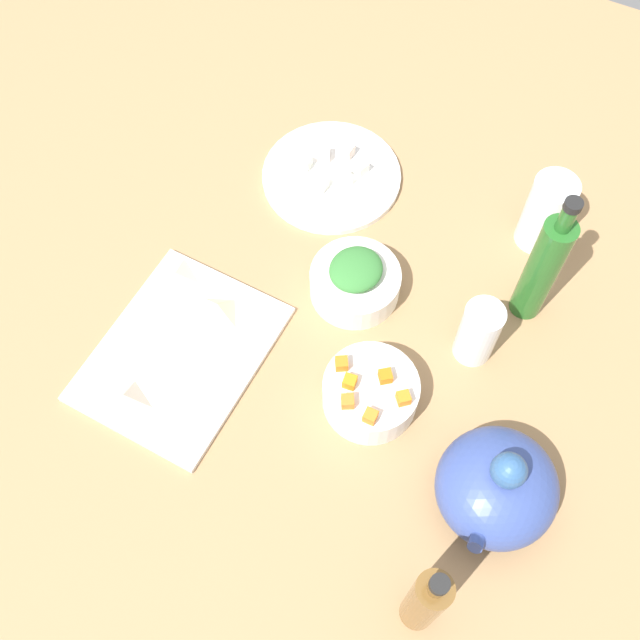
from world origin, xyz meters
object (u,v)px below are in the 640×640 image
(bowl_carrots, at_px, (370,393))
(bottle_1, at_px, (425,601))
(bottle_0, at_px, (543,268))
(teapot, at_px, (497,487))
(cutting_board, at_px, (181,353))
(bowl_greens, at_px, (355,283))
(plate_tofu, at_px, (331,176))
(drinking_glass_1, at_px, (478,332))
(drinking_glass_0, at_px, (546,212))

(bowl_carrots, distance_m, bottle_1, 0.31)
(bowl_carrots, relative_size, bottle_0, 0.52)
(bottle_1, bearing_deg, teapot, 170.17)
(cutting_board, bearing_deg, bowl_greens, 139.26)
(plate_tofu, bearing_deg, teapot, 47.34)
(cutting_board, relative_size, drinking_glass_1, 2.54)
(bowl_greens, xyz_separation_m, bottle_1, (0.41, 0.28, 0.07))
(bowl_greens, relative_size, bottle_1, 0.63)
(teapot, xyz_separation_m, drinking_glass_1, (-0.21, -0.11, 0.00))
(teapot, bearing_deg, cutting_board, -89.96)
(cutting_board, xyz_separation_m, bowl_greens, (-0.22, 0.19, 0.02))
(bowl_greens, distance_m, bottle_0, 0.29)
(teapot, bearing_deg, drinking_glass_1, -153.04)
(cutting_board, relative_size, bottle_0, 1.10)
(bowl_greens, bearing_deg, drinking_glass_0, 135.25)
(bowl_greens, distance_m, drinking_glass_0, 0.33)
(plate_tofu, distance_m, drinking_glass_0, 0.37)
(bowl_carrots, bearing_deg, cutting_board, -78.43)
(bottle_0, height_order, bottle_1, bottle_0)
(bowl_greens, height_order, teapot, teapot)
(cutting_board, height_order, bowl_greens, bowl_greens)
(bowl_carrots, height_order, bottle_1, bottle_1)
(bottle_0, xyz_separation_m, bottle_1, (0.50, 0.03, -0.02))
(bottle_0, bearing_deg, plate_tofu, -103.60)
(bowl_carrots, relative_size, bottle_1, 0.62)
(bowl_greens, distance_m, teapot, 0.38)
(drinking_glass_0, bearing_deg, bottle_1, 4.79)
(cutting_board, relative_size, bowl_carrots, 2.14)
(plate_tofu, bearing_deg, bowl_greens, 35.18)
(cutting_board, height_order, drinking_glass_1, drinking_glass_1)
(bottle_1, relative_size, drinking_glass_0, 1.61)
(teapot, distance_m, drinking_glass_1, 0.23)
(drinking_glass_1, bearing_deg, bowl_greens, -94.01)
(plate_tofu, bearing_deg, cutting_board, -7.93)
(bowl_carrots, xyz_separation_m, drinking_glass_1, (-0.15, 0.11, 0.03))
(bowl_carrots, bearing_deg, drinking_glass_1, 144.23)
(teapot, relative_size, drinking_glass_1, 1.55)
(drinking_glass_1, bearing_deg, bottle_0, 156.59)
(bottle_1, xyz_separation_m, drinking_glass_1, (-0.39, -0.07, -0.04))
(drinking_glass_0, bearing_deg, cutting_board, -42.84)
(bowl_carrots, xyz_separation_m, bottle_1, (0.24, 0.18, 0.07))
(plate_tofu, xyz_separation_m, bottle_0, (0.09, 0.39, 0.11))
(bottle_0, bearing_deg, bottle_1, 2.93)
(bowl_carrots, xyz_separation_m, drinking_glass_0, (-0.39, 0.13, 0.04))
(bowl_carrots, height_order, drinking_glass_0, drinking_glass_0)
(cutting_board, height_order, drinking_glass_0, drinking_glass_0)
(cutting_board, bearing_deg, bowl_carrots, 101.57)
(bottle_1, bearing_deg, plate_tofu, -145.16)
(bottle_1, bearing_deg, cutting_board, -111.27)
(bowl_greens, xyz_separation_m, bowl_carrots, (0.16, 0.10, 0.00))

